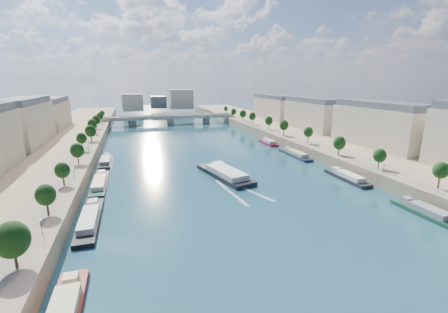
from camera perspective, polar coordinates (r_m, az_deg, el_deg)
ground at (r=144.92m, az=-3.59°, el=-0.67°), size 700.00×700.00×0.00m
quay_left at (r=145.87m, az=-32.27°, el=-1.79°), size 44.00×520.00×5.00m
quay_right at (r=175.31m, az=19.91°, el=1.96°), size 44.00×520.00×5.00m
pave_left at (r=141.97m, az=-26.57°, el=-0.40°), size 14.00×520.00×0.10m
pave_right at (r=166.26m, az=15.84°, el=2.54°), size 14.00×520.00×0.10m
trees_left at (r=142.44m, az=-25.90°, el=1.97°), size 4.80×268.80×8.26m
trees_right at (r=172.59m, az=13.61°, el=4.94°), size 4.80×268.80×8.26m
lamps_left at (r=131.02m, az=-25.42°, el=-0.16°), size 0.36×200.36×4.28m
lamps_right at (r=167.54m, az=13.69°, el=3.72°), size 0.36×200.36×4.28m
buildings_left at (r=158.42m, az=-36.41°, el=3.92°), size 16.00×226.00×23.20m
buildings_right at (r=190.42m, az=21.26°, el=7.03°), size 16.00×226.00×23.20m
skyline at (r=358.17m, az=-11.67°, el=10.38°), size 79.00×42.00×22.00m
bridge at (r=266.65m, az=-10.16°, el=7.13°), size 112.00×12.00×8.15m
tour_barge at (r=119.24m, az=0.18°, el=-3.32°), size 16.02×33.07×4.32m
wake at (r=104.91m, az=2.90°, el=-6.58°), size 13.36×25.98×0.04m
moored_barges_left at (r=91.59m, az=-24.09°, el=-10.54°), size 5.00×150.61×3.60m
moored_barges_right at (r=126.53m, az=22.02°, el=-3.56°), size 5.00×155.10×3.60m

